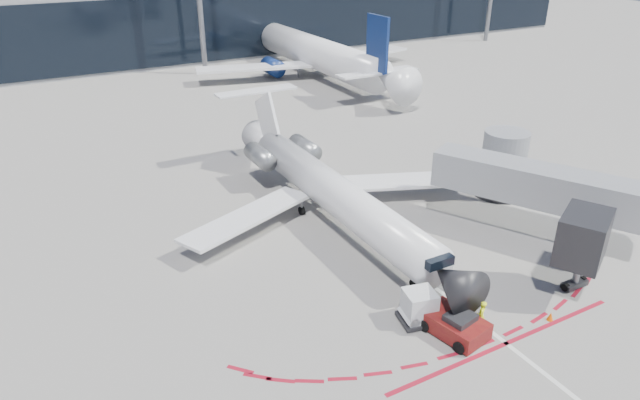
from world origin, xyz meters
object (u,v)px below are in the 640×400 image
regional_jet (328,188)px  pushback_tug (455,324)px  uld_container (419,307)px  ramp_worker (481,316)px

regional_jet → pushback_tug: (-0.66, -13.67, -1.63)m
regional_jet → uld_container: size_ratio=12.12×
pushback_tug → uld_container: 1.89m
uld_container → ramp_worker: bearing=-28.7°
regional_jet → uld_container: (-1.60, -12.06, -1.33)m
ramp_worker → regional_jet: bearing=-125.7°
pushback_tug → uld_container: bearing=108.8°
pushback_tug → uld_container: uld_container is taller
pushback_tug → uld_container: (-0.94, 1.61, 0.31)m
uld_container → regional_jet: bearing=95.0°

